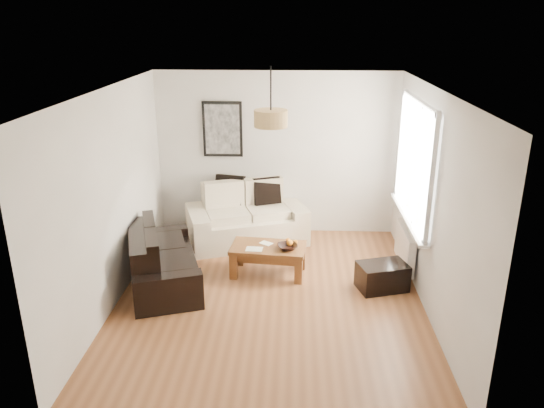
{
  "coord_description": "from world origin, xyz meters",
  "views": [
    {
      "loc": [
        0.29,
        -5.8,
        3.35
      ],
      "look_at": [
        0.0,
        0.6,
        1.05
      ],
      "focal_mm": 34.4,
      "sensor_mm": 36.0,
      "label": 1
    }
  ],
  "objects_px": {
    "sofa_leather": "(163,257)",
    "ottoman": "(382,276)",
    "coffee_table": "(268,260)",
    "loveseat_cream": "(247,214)"
  },
  "relations": [
    {
      "from": "sofa_leather",
      "to": "ottoman",
      "type": "height_order",
      "value": "sofa_leather"
    },
    {
      "from": "ottoman",
      "to": "loveseat_cream",
      "type": "bearing_deg",
      "value": 142.29
    },
    {
      "from": "loveseat_cream",
      "to": "ottoman",
      "type": "relative_size",
      "value": 2.89
    },
    {
      "from": "coffee_table",
      "to": "ottoman",
      "type": "height_order",
      "value": "coffee_table"
    },
    {
      "from": "loveseat_cream",
      "to": "coffee_table",
      "type": "height_order",
      "value": "loveseat_cream"
    },
    {
      "from": "coffee_table",
      "to": "ottoman",
      "type": "xyz_separation_m",
      "value": [
        1.51,
        -0.36,
        -0.03
      ]
    },
    {
      "from": "coffee_table",
      "to": "sofa_leather",
      "type": "bearing_deg",
      "value": -166.95
    },
    {
      "from": "ottoman",
      "to": "coffee_table",
      "type": "bearing_deg",
      "value": 166.5
    },
    {
      "from": "sofa_leather",
      "to": "ottoman",
      "type": "xyz_separation_m",
      "value": [
        2.88,
        -0.04,
        -0.19
      ]
    },
    {
      "from": "ottoman",
      "to": "sofa_leather",
      "type": "bearing_deg",
      "value": 179.15
    }
  ]
}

